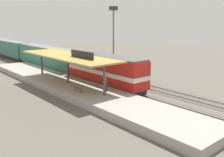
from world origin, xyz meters
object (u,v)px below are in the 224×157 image
at_px(platform_bench, 78,88).
at_px(freight_car, 100,64).
at_px(person_waiting, 106,84).
at_px(passenger_carriage_rear, 10,49).
at_px(locomotive, 105,70).
at_px(passenger_carriage_front, 47,58).
at_px(light_mast, 113,26).

relative_size(platform_bench, freight_car, 0.14).
bearing_deg(person_waiting, freight_car, 55.36).
bearing_deg(person_waiting, passenger_carriage_rear, 85.50).
bearing_deg(locomotive, passenger_carriage_rear, 90.00).
height_order(passenger_carriage_front, freight_car, passenger_carriage_front).
bearing_deg(passenger_carriage_front, platform_bench, -106.47).
height_order(passenger_carriage_rear, person_waiting, passenger_carriage_rear).
bearing_deg(passenger_carriage_front, locomotive, -90.00).
distance_m(locomotive, passenger_carriage_front, 18.00).
relative_size(passenger_carriage_front, passenger_carriage_rear, 1.00).
height_order(locomotive, person_waiting, locomotive).
distance_m(platform_bench, light_mast, 18.22).
xyz_separation_m(passenger_carriage_rear, freight_car, (4.60, -31.66, -0.34)).
relative_size(locomotive, freight_car, 1.20).
xyz_separation_m(passenger_carriage_rear, light_mast, (7.80, -31.52, 6.08)).
relative_size(locomotive, passenger_carriage_rear, 0.72).
height_order(passenger_carriage_front, light_mast, light_mast).
relative_size(locomotive, light_mast, 1.23).
distance_m(passenger_carriage_front, person_waiting, 22.70).
bearing_deg(freight_car, light_mast, 2.39).
distance_m(passenger_carriage_rear, person_waiting, 43.38).
xyz_separation_m(locomotive, passenger_carriage_rear, (0.00, 38.80, -0.10)).
bearing_deg(light_mast, locomotive, -136.98).
bearing_deg(passenger_carriage_front, freight_car, -67.04).
bearing_deg(passenger_carriage_front, passenger_carriage_rear, 90.00).
relative_size(passenger_carriage_rear, light_mast, 1.71).
bearing_deg(platform_bench, freight_car, 41.70).
height_order(platform_bench, person_waiting, person_waiting).
xyz_separation_m(platform_bench, freight_car, (10.60, 9.44, 0.63)).
height_order(locomotive, freight_car, locomotive).
distance_m(freight_car, light_mast, 7.18).
bearing_deg(passenger_carriage_front, light_mast, -53.97).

